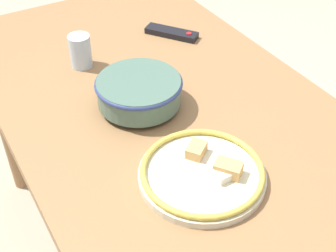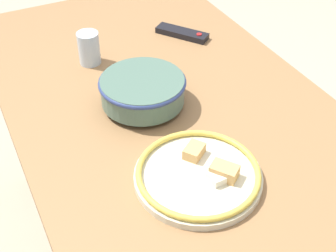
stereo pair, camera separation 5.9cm
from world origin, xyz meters
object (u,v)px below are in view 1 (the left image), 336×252
(noodle_bowl, at_px, (139,91))
(tv_remote, at_px, (172,33))
(drinking_glass, at_px, (80,51))
(food_plate, at_px, (203,173))

(noodle_bowl, relative_size, tv_remote, 1.35)
(noodle_bowl, bearing_deg, tv_remote, 136.80)
(noodle_bowl, bearing_deg, drinking_glass, -168.04)
(noodle_bowl, distance_m, tv_remote, 0.40)
(noodle_bowl, xyz_separation_m, tv_remote, (-0.29, 0.28, -0.04))
(tv_remote, distance_m, drinking_glass, 0.34)
(food_plate, bearing_deg, tv_remote, 155.48)
(food_plate, bearing_deg, noodle_bowl, 179.68)
(food_plate, height_order, tv_remote, food_plate)
(noodle_bowl, distance_m, food_plate, 0.32)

